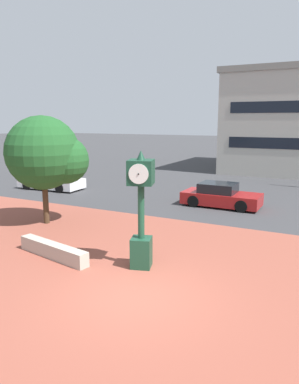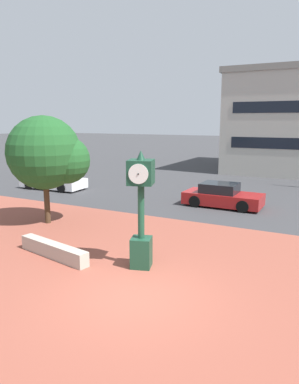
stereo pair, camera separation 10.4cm
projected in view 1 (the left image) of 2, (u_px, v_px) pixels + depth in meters
The scene contains 7 objects.
ground_plane at pixel (134, 296), 9.70m from camera, with size 200.00×200.00×0.00m, color #38383A.
plaza_brick_paving at pixel (162, 272), 11.25m from camera, with size 44.00×11.55×0.01m, color brown.
planter_wall at pixel (53, 251), 12.37m from camera, with size 3.20×0.40×0.50m, color #ADA393.
street_clock at pixel (141, 209), 11.26m from camera, with size 0.95×0.96×3.75m.
plaza_tree at pixel (48, 155), 15.97m from camera, with size 3.53×3.28×4.87m.
car_street_near at pixel (221, 196), 19.73m from camera, with size 4.20×1.99×1.28m.
car_street_far at pixel (51, 181), 24.69m from camera, with size 4.51×2.10×1.28m.
Camera 1 is at (4.40, -7.82, 4.65)m, focal length 33.72 mm.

